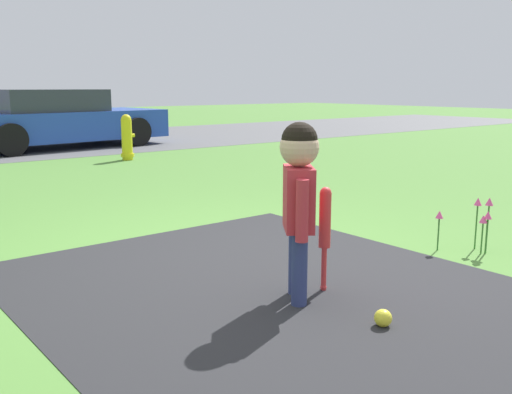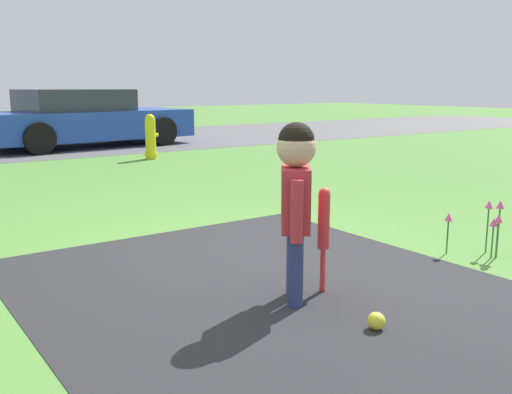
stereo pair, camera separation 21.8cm
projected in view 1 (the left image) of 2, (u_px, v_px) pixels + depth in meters
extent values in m
plane|color=#518438|center=(209.00, 264.00, 4.15)|extent=(60.00, 60.00, 0.00)
cylinder|color=navy|center=(299.00, 270.00, 3.32)|extent=(0.09, 0.09, 0.44)
cylinder|color=navy|center=(296.00, 260.00, 3.50)|extent=(0.09, 0.09, 0.44)
cube|color=#BF2D38|center=(299.00, 198.00, 3.34)|extent=(0.31, 0.33, 0.37)
cylinder|color=#BF2D38|center=(302.00, 211.00, 3.16)|extent=(0.07, 0.07, 0.35)
cylinder|color=#BF2D38|center=(295.00, 198.00, 3.52)|extent=(0.07, 0.07, 0.35)
sphere|color=#D8AD8C|center=(299.00, 147.00, 3.28)|extent=(0.23, 0.23, 0.23)
sphere|color=black|center=(300.00, 140.00, 3.27)|extent=(0.21, 0.21, 0.21)
sphere|color=red|center=(323.00, 287.00, 3.60)|extent=(0.04, 0.04, 0.04)
cylinder|color=red|center=(324.00, 269.00, 3.58)|extent=(0.03, 0.03, 0.28)
cylinder|color=red|center=(325.00, 220.00, 3.52)|extent=(0.07, 0.07, 0.35)
sphere|color=red|center=(326.00, 193.00, 3.49)|extent=(0.07, 0.07, 0.07)
sphere|color=yellow|center=(383.00, 318.00, 3.05)|extent=(0.10, 0.10, 0.10)
cylinder|color=yellow|center=(127.00, 140.00, 9.95)|extent=(0.18, 0.18, 0.71)
sphere|color=yellow|center=(126.00, 119.00, 9.88)|extent=(0.17, 0.17, 0.17)
cylinder|color=yellow|center=(128.00, 155.00, 10.00)|extent=(0.23, 0.23, 0.06)
cylinder|color=yellow|center=(132.00, 135.00, 10.00)|extent=(0.08, 0.06, 0.06)
cube|color=#2347AD|center=(57.00, 125.00, 12.02)|extent=(4.52, 2.29, 0.60)
cube|color=#2D333D|center=(46.00, 100.00, 11.77)|extent=(2.24, 1.85, 0.45)
cylinder|color=black|center=(94.00, 127.00, 13.64)|extent=(0.63, 0.24, 0.61)
cylinder|color=black|center=(137.00, 132.00, 12.30)|extent=(0.63, 0.24, 0.61)
cylinder|color=black|center=(11.00, 140.00, 10.45)|extent=(0.63, 0.24, 0.61)
cylinder|color=#38702D|center=(482.00, 238.00, 4.37)|extent=(0.01, 0.01, 0.25)
cone|color=#E54C8C|center=(483.00, 219.00, 4.34)|extent=(0.06, 0.06, 0.06)
cylinder|color=#38702D|center=(476.00, 227.00, 4.50)|extent=(0.01, 0.01, 0.35)
cone|color=#E54C8C|center=(478.00, 201.00, 4.46)|extent=(0.06, 0.06, 0.06)
cylinder|color=#38702D|center=(487.00, 229.00, 4.38)|extent=(0.01, 0.01, 0.38)
cone|color=#E54C8C|center=(489.00, 201.00, 4.34)|extent=(0.06, 0.06, 0.06)
cylinder|color=#38702D|center=(438.00, 234.00, 4.46)|extent=(0.01, 0.01, 0.26)
cone|color=#E54C8C|center=(440.00, 214.00, 4.43)|extent=(0.06, 0.06, 0.06)
cylinder|color=#38702D|center=(486.00, 236.00, 4.37)|extent=(0.01, 0.01, 0.28)
cone|color=#E54C8C|center=(488.00, 215.00, 4.34)|extent=(0.06, 0.06, 0.06)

